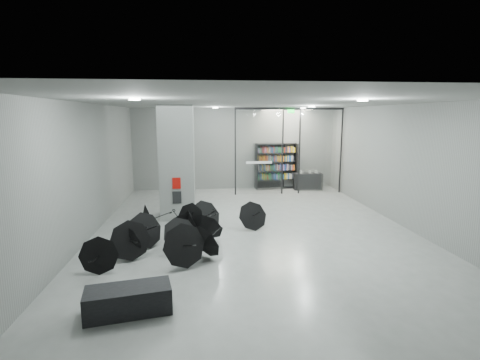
{
  "coord_description": "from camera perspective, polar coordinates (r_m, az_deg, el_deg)",
  "views": [
    {
      "loc": [
        -1.6,
        -11.02,
        3.63
      ],
      "look_at": [
        -0.3,
        1.5,
        1.4
      ],
      "focal_mm": 27.24,
      "sensor_mm": 36.0,
      "label": 1
    }
  ],
  "objects": [
    {
      "name": "room",
      "position": [
        11.16,
        2.34,
        6.0
      ],
      "size": [
        14.0,
        14.02,
        4.01
      ],
      "color": "gray",
      "rests_on": "ground"
    },
    {
      "name": "bookshelf",
      "position": [
        18.31,
        5.68,
        2.17
      ],
      "size": [
        2.11,
        0.77,
        2.28
      ],
      "primitive_type": null,
      "rotation": [
        0.0,
        0.0,
        0.17
      ],
      "color": "black",
      "rests_on": "ground"
    },
    {
      "name": "umbrella_cluster",
      "position": [
        10.46,
        -9.66,
        -8.58
      ],
      "size": [
        5.04,
        4.21,
        1.28
      ],
      "color": "black",
      "rests_on": "ground"
    },
    {
      "name": "column",
      "position": [
        13.15,
        -9.82,
        2.78
      ],
      "size": [
        1.2,
        1.2,
        4.0
      ],
      "primitive_type": "cube",
      "color": "slate",
      "rests_on": "ground"
    },
    {
      "name": "fire_cabinet",
      "position": [
        12.64,
        -9.91,
        -0.5
      ],
      "size": [
        0.28,
        0.04,
        0.38
      ],
      "primitive_type": "cube",
      "color": "#A50A07",
      "rests_on": "column"
    },
    {
      "name": "info_panel",
      "position": [
        12.74,
        -9.85,
        -2.71
      ],
      "size": [
        0.3,
        0.03,
        0.42
      ],
      "primitive_type": "cube",
      "color": "black",
      "rests_on": "column"
    },
    {
      "name": "shop_counter",
      "position": [
        18.39,
        10.56,
        -0.21
      ],
      "size": [
        1.42,
        0.67,
        0.82
      ],
      "primitive_type": "cube",
      "rotation": [
        0.0,
        0.0,
        -0.09
      ],
      "color": "black",
      "rests_on": "ground"
    },
    {
      "name": "exit_sign",
      "position": [
        16.8,
        7.98,
        10.59
      ],
      "size": [
        0.3,
        0.06,
        0.15
      ],
      "primitive_type": "cube",
      "color": "#0CE533",
      "rests_on": "room"
    },
    {
      "name": "bench",
      "position": [
        7.41,
        -17.07,
        -17.53
      ],
      "size": [
        1.65,
        0.94,
        0.5
      ],
      "primitive_type": "cube",
      "rotation": [
        0.0,
        0.0,
        0.19
      ],
      "color": "black",
      "rests_on": "ground"
    },
    {
      "name": "glass_partition",
      "position": [
        17.06,
        7.66,
        5.08
      ],
      "size": [
        5.06,
        0.08,
        4.0
      ],
      "color": "silver",
      "rests_on": "ground"
    }
  ]
}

